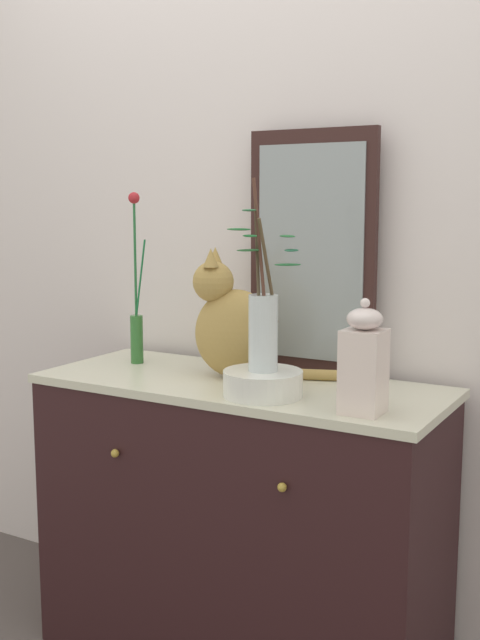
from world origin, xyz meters
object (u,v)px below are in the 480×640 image
Objects in this scene: sideboard at (240,522)px; mirror_leaning at (312,253)px; jar_lidded_porcelain at (364,362)px; cat_sitting at (233,325)px; vase_glass_clear at (263,322)px; vase_slim_green at (136,313)px; bowl_porcelain at (263,383)px.

mirror_leaning reaches higher than sideboard.
cat_sitting is at bearing 158.95° from jar_lidded_porcelain.
mirror_leaning is at bearing 130.45° from jar_lidded_porcelain.
vase_glass_clear is at bearing -40.88° from sideboard.
cat_sitting is at bearing 139.36° from vase_glass_clear.
cat_sitting is 0.37m from vase_slim_green.
bowl_porcelain is (0.18, -0.16, -0.12)m from cat_sitting.
jar_lidded_porcelain is at bearing -4.77° from vase_glass_clear.
cat_sitting reaches higher than jar_lidded_porcelain.
vase_glass_clear is at bearing 175.23° from jar_lidded_porcelain.
bowl_porcelain is at bearing 174.72° from jar_lidded_porcelain.
jar_lidded_porcelain is (0.29, -0.02, -0.07)m from vase_glass_clear.
mirror_leaning reaches higher than bowl_porcelain.
jar_lidded_porcelain is at bearing -21.05° from cat_sitting.
bowl_porcelain is 0.31m from jar_lidded_porcelain.
jar_lidded_porcelain is (0.43, -0.15, 0.56)m from sideboard.
vase_slim_green is 0.88m from jar_lidded_porcelain.
vase_glass_clear is (0.19, -0.16, 0.04)m from cat_sitting.
jar_lidded_porcelain is (0.48, -0.18, -0.03)m from cat_sitting.
jar_lidded_porcelain is at bearing -13.60° from vase_slim_green.
vase_slim_green is 0.59m from vase_glass_clear.
sideboard is 2.20× the size of vase_slim_green.
cat_sitting is 0.83× the size of vase_slim_green.
vase_glass_clear is (0.00, -0.00, 0.17)m from bowl_porcelain.
mirror_leaning reaches higher than vase_slim_green.
mirror_leaning is 0.54m from jar_lidded_porcelain.
vase_glass_clear is 0.30m from jar_lidded_porcelain.
mirror_leaning is at bearing 93.42° from vase_glass_clear.
sideboard is 1.65× the size of mirror_leaning.
mirror_leaning reaches higher than jar_lidded_porcelain.
mirror_leaning reaches higher than vase_glass_clear.
bowl_porcelain is (0.56, -0.18, -0.13)m from vase_slim_green.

